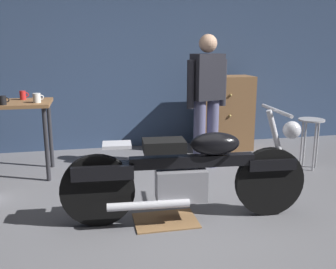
{
  "coord_description": "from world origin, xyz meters",
  "views": [
    {
      "loc": [
        -0.77,
        -2.98,
        1.54
      ],
      "look_at": [
        0.01,
        0.7,
        0.65
      ],
      "focal_mm": 40.56,
      "sensor_mm": 36.0,
      "label": 1
    }
  ],
  "objects_px": {
    "shop_stool": "(311,130)",
    "mug_white_ceramic": "(37,98)",
    "motorcycle": "(188,172)",
    "wooden_dresser": "(224,113)",
    "mug_red_diner": "(23,95)",
    "mug_black_matte": "(3,100)",
    "person_standing": "(207,96)"
  },
  "relations": [
    {
      "from": "motorcycle",
      "to": "person_standing",
      "type": "xyz_separation_m",
      "value": [
        0.61,
        1.41,
        0.48
      ]
    },
    {
      "from": "motorcycle",
      "to": "wooden_dresser",
      "type": "xyz_separation_m",
      "value": [
        1.15,
        2.22,
        0.1
      ]
    },
    {
      "from": "person_standing",
      "to": "shop_stool",
      "type": "xyz_separation_m",
      "value": [
        1.28,
        -0.3,
        -0.43
      ]
    },
    {
      "from": "person_standing",
      "to": "wooden_dresser",
      "type": "distance_m",
      "value": 1.05
    },
    {
      "from": "mug_red_diner",
      "to": "mug_black_matte",
      "type": "relative_size",
      "value": 0.96
    },
    {
      "from": "mug_red_diner",
      "to": "mug_white_ceramic",
      "type": "relative_size",
      "value": 0.87
    },
    {
      "from": "person_standing",
      "to": "wooden_dresser",
      "type": "xyz_separation_m",
      "value": [
        0.54,
        0.81,
        -0.38
      ]
    },
    {
      "from": "mug_black_matte",
      "to": "wooden_dresser",
      "type": "bearing_deg",
      "value": 16.8
    },
    {
      "from": "person_standing",
      "to": "mug_white_ceramic",
      "type": "bearing_deg",
      "value": -18.33
    },
    {
      "from": "person_standing",
      "to": "mug_red_diner",
      "type": "relative_size",
      "value": 15.75
    },
    {
      "from": "wooden_dresser",
      "to": "mug_black_matte",
      "type": "distance_m",
      "value": 3.05
    },
    {
      "from": "shop_stool",
      "to": "mug_red_diner",
      "type": "height_order",
      "value": "mug_red_diner"
    },
    {
      "from": "person_standing",
      "to": "mug_black_matte",
      "type": "height_order",
      "value": "person_standing"
    },
    {
      "from": "shop_stool",
      "to": "mug_red_diner",
      "type": "bearing_deg",
      "value": 169.79
    },
    {
      "from": "wooden_dresser",
      "to": "mug_black_matte",
      "type": "relative_size",
      "value": 10.0
    },
    {
      "from": "mug_black_matte",
      "to": "mug_white_ceramic",
      "type": "xyz_separation_m",
      "value": [
        0.34,
        0.11,
        0.0
      ]
    },
    {
      "from": "shop_stool",
      "to": "mug_black_matte",
      "type": "relative_size",
      "value": 5.82
    },
    {
      "from": "person_standing",
      "to": "mug_red_diner",
      "type": "bearing_deg",
      "value": -25.59
    },
    {
      "from": "shop_stool",
      "to": "mug_black_matte",
      "type": "distance_m",
      "value": 3.67
    },
    {
      "from": "shop_stool",
      "to": "mug_white_ceramic",
      "type": "distance_m",
      "value": 3.34
    },
    {
      "from": "person_standing",
      "to": "shop_stool",
      "type": "bearing_deg",
      "value": 149.92
    },
    {
      "from": "mug_white_ceramic",
      "to": "wooden_dresser",
      "type": "bearing_deg",
      "value": 16.76
    },
    {
      "from": "person_standing",
      "to": "wooden_dresser",
      "type": "relative_size",
      "value": 1.52
    },
    {
      "from": "wooden_dresser",
      "to": "mug_white_ceramic",
      "type": "distance_m",
      "value": 2.7
    },
    {
      "from": "mug_red_diner",
      "to": "motorcycle",
      "type": "bearing_deg",
      "value": -47.48
    },
    {
      "from": "person_standing",
      "to": "mug_red_diner",
      "type": "xyz_separation_m",
      "value": [
        -2.2,
        0.33,
        0.03
      ]
    },
    {
      "from": "motorcycle",
      "to": "shop_stool",
      "type": "height_order",
      "value": "motorcycle"
    },
    {
      "from": "wooden_dresser",
      "to": "mug_red_diner",
      "type": "relative_size",
      "value": 10.37
    },
    {
      "from": "mug_black_matte",
      "to": "motorcycle",
      "type": "bearing_deg",
      "value": -37.64
    },
    {
      "from": "person_standing",
      "to": "mug_black_matte",
      "type": "relative_size",
      "value": 15.19
    },
    {
      "from": "motorcycle",
      "to": "mug_white_ceramic",
      "type": "relative_size",
      "value": 17.88
    },
    {
      "from": "wooden_dresser",
      "to": "mug_white_ceramic",
      "type": "height_order",
      "value": "wooden_dresser"
    }
  ]
}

